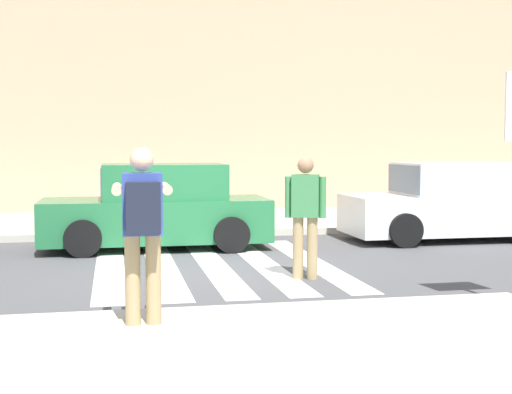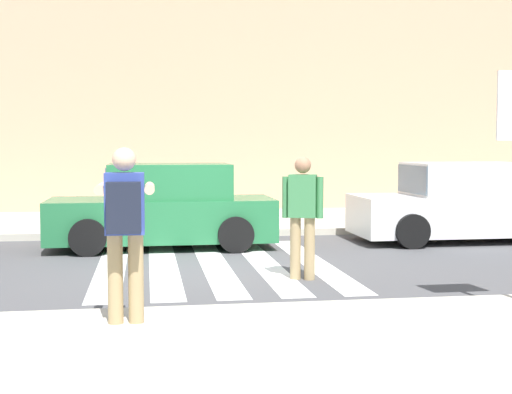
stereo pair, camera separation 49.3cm
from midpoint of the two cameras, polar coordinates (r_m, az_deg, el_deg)
ground_plane at (r=11.09m, az=-1.96°, el=-5.64°), size 120.00×120.00×0.00m
sidewalk_far at (r=16.99m, az=-4.37°, el=-2.00°), size 60.00×4.80×0.14m
building_facade_far at (r=21.37m, az=-5.35°, el=9.10°), size 56.00×4.00×7.48m
crosswalk_stripe_0 at (r=11.21m, az=-10.27°, el=-5.58°), size 0.44×5.20×0.01m
crosswalk_stripe_1 at (r=11.22m, az=-6.16°, el=-5.53°), size 0.44×5.20×0.01m
crosswalk_stripe_2 at (r=11.28m, az=-2.08°, el=-5.45°), size 0.44×5.20×0.01m
crosswalk_stripe_3 at (r=11.40m, az=1.93°, el=-5.35°), size 0.44×5.20×0.01m
crosswalk_stripe_4 at (r=11.57m, az=5.84°, el=-5.22°), size 0.44×5.20×0.01m
photographer_with_backpack at (r=6.98m, az=-8.48°, el=-1.78°), size 0.59×0.84×1.72m
pedestrian_crossing at (r=10.00m, az=5.16°, el=-1.09°), size 0.55×0.35×1.72m
parked_car_green at (r=13.21m, az=-6.32°, el=-0.91°), size 4.10×1.92×1.55m
parked_car_white at (r=14.65m, az=16.95°, el=-0.57°), size 4.10×1.92×1.55m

